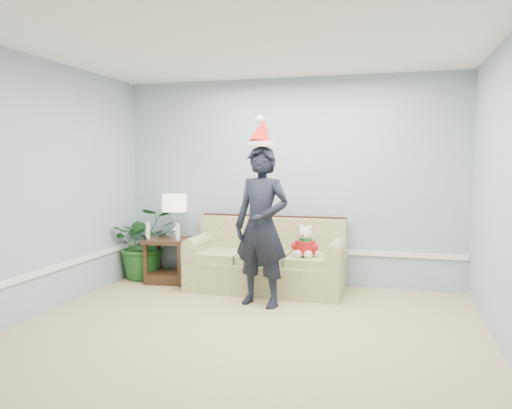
{
  "coord_description": "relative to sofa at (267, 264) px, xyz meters",
  "views": [
    {
      "loc": [
        1.33,
        -3.95,
        1.62
      ],
      "look_at": [
        -0.19,
        1.55,
        1.12
      ],
      "focal_mm": 35.0,
      "sensor_mm": 36.0,
      "label": 1
    }
  ],
  "objects": [
    {
      "name": "room_shell",
      "position": [
        0.19,
        -2.09,
        1.03
      ],
      "size": [
        4.54,
        5.04,
        2.74
      ],
      "color": "tan",
      "rests_on": "ground"
    },
    {
      "name": "wainscot_trim",
      "position": [
        -0.98,
        -0.91,
        0.13
      ],
      "size": [
        4.49,
        4.99,
        0.06
      ],
      "color": "white",
      "rests_on": "room_shell"
    },
    {
      "name": "sofa",
      "position": [
        0.0,
        0.0,
        0.0
      ],
      "size": [
        1.94,
        0.84,
        0.91
      ],
      "rotation": [
        0.0,
        0.0,
        -0.01
      ],
      "color": "#606931",
      "rests_on": "room_shell"
    },
    {
      "name": "side_table",
      "position": [
        -1.36,
        0.0,
        -0.09
      ],
      "size": [
        0.67,
        0.59,
        0.59
      ],
      "rotation": [
        0.0,
        0.0,
        0.13
      ],
      "color": "#3C2816",
      "rests_on": "room_shell"
    },
    {
      "name": "table_lamp",
      "position": [
        -1.3,
        0.08,
        0.72
      ],
      "size": [
        0.33,
        0.33,
        0.59
      ],
      "color": "silver",
      "rests_on": "side_table"
    },
    {
      "name": "candle_pair",
      "position": [
        -1.4,
        -0.09,
        0.37
      ],
      "size": [
        0.49,
        0.06,
        0.22
      ],
      "color": "silver",
      "rests_on": "side_table"
    },
    {
      "name": "houseplant",
      "position": [
        -1.78,
        0.12,
        0.18
      ],
      "size": [
        1.19,
        1.17,
        1.0
      ],
      "primitive_type": "imported",
      "rotation": [
        0.0,
        0.0,
        0.68
      ],
      "color": "#1C521D",
      "rests_on": "room_shell"
    },
    {
      "name": "man",
      "position": [
        0.12,
        -0.71,
        0.57
      ],
      "size": [
        0.74,
        0.58,
        1.79
      ],
      "primitive_type": "imported",
      "rotation": [
        0.0,
        0.0,
        -0.25
      ],
      "color": "black",
      "rests_on": "room_shell"
    },
    {
      "name": "santa_hat",
      "position": [
        0.12,
        -0.69,
        1.61
      ],
      "size": [
        0.38,
        0.41,
        0.35
      ],
      "rotation": [
        0.0,
        0.0,
        -0.35
      ],
      "color": "silver",
      "rests_on": "man"
    },
    {
      "name": "teddy_bear",
      "position": [
        0.52,
        -0.21,
        0.3
      ],
      "size": [
        0.25,
        0.28,
        0.39
      ],
      "rotation": [
        0.0,
        0.0,
        -0.06
      ],
      "color": "silver",
      "rests_on": "sofa"
    }
  ]
}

